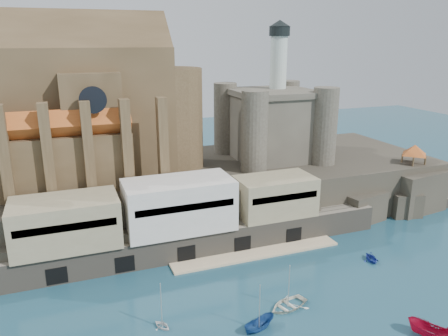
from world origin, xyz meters
TOP-DOWN VIEW (x-y plane):
  - ground at (0.00, 0.00)m, footprint 300.00×300.00m
  - promontory at (-0.19, 39.37)m, footprint 100.00×36.00m
  - quay at (-10.19, 23.07)m, footprint 70.00×12.00m
  - church at (-24.13, 41.85)m, footprint 47.00×25.93m
  - castle_keep at (16.08, 41.08)m, footprint 21.20×21.20m
  - rock_outcrop at (42.00, 25.84)m, footprint 14.50×10.50m
  - pavilion at (42.00, 26.00)m, footprint 6.40×6.40m
  - boat_2 at (-6.21, -0.48)m, footprint 2.26×2.23m
  - boat_4 at (-17.65, 4.18)m, footprint 2.68×2.33m
  - boat_6 at (-0.44, 2.47)m, footprint 2.43×4.47m
  - boat_7 at (18.82, 9.14)m, footprint 3.30×2.36m

SIDE VIEW (x-z plane):
  - ground at x=0.00m, z-range 0.00..0.00m
  - boat_2 at x=-6.21m, z-range -2.34..2.34m
  - boat_4 at x=-17.65m, z-range -1.32..1.32m
  - boat_6 at x=-0.44m, z-range -3.01..3.01m
  - boat_7 at x=18.82m, z-range -1.74..1.74m
  - rock_outcrop at x=42.00m, z-range -0.33..8.37m
  - promontory at x=-0.19m, z-range -0.08..9.92m
  - quay at x=-10.19m, z-range -0.46..12.59m
  - pavilion at x=42.00m, z-range 10.03..15.43m
  - castle_keep at x=16.08m, z-range 3.66..32.96m
  - church at x=-24.13m, z-range 6.88..37.38m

